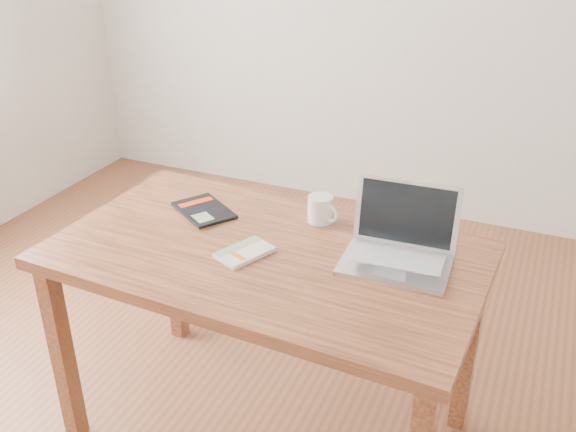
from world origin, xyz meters
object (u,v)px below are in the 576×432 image
at_px(coffee_mug, 321,209).
at_px(desk, 266,274).
at_px(laptop, 399,246).
at_px(black_guidebook, 204,210).
at_px(white_guidebook, 245,252).

bearing_deg(coffee_mug, desk, -85.38).
distance_m(desk, laptop, 0.43).
relative_size(black_guidebook, laptop, 0.81).
height_order(desk, coffee_mug, coffee_mug).
xyz_separation_m(white_guidebook, coffee_mug, (0.14, 0.30, 0.04)).
bearing_deg(desk, black_guidebook, 156.24).
distance_m(white_guidebook, black_guidebook, 0.33).
relative_size(desk, coffee_mug, 11.59).
distance_m(desk, black_guidebook, 0.36).
height_order(desk, white_guidebook, white_guidebook).
relative_size(black_guidebook, coffee_mug, 2.27).
height_order(black_guidebook, coffee_mug, coffee_mug).
bearing_deg(laptop, desk, -167.77).
height_order(white_guidebook, laptop, laptop).
bearing_deg(desk, laptop, 17.42).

